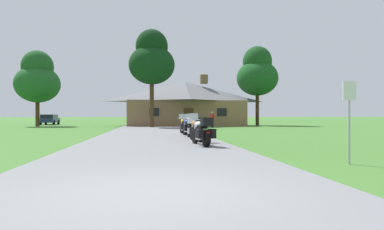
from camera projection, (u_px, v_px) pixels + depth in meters
name	position (u px, v px, depth m)	size (l,w,h in m)	color
ground_plane	(152.00, 132.00, 25.01)	(500.00, 500.00, 0.00)	#42752D
asphalt_driveway	(152.00, 133.00, 23.03)	(6.40, 80.00, 0.06)	slate
motorcycle_white_nearest_to_camera	(202.00, 132.00, 12.93)	(0.94, 2.07, 1.30)	black
motorcycle_orange_second_in_row	(197.00, 129.00, 15.11)	(0.74, 2.08, 1.30)	black
motorcycle_black_third_in_row	(191.00, 128.00, 17.12)	(0.66, 2.08, 1.30)	black
motorcycle_blue_fourth_in_row	(189.00, 127.00, 18.97)	(0.90, 2.08, 1.30)	black
motorcycle_yellow_farthest_in_row	(185.00, 126.00, 21.07)	(0.86, 2.08, 1.30)	black
stone_lodge	(185.00, 103.00, 40.73)	(14.51, 9.09, 6.40)	brown
bystander_red_shirt_near_lodge	(212.00, 119.00, 33.63)	(0.38, 0.47, 1.67)	black
metal_signpost_roadside	(349.00, 112.00, 8.34)	(0.36, 0.06, 2.14)	#9EA0A5
tree_right_of_lodge	(257.00, 73.00, 41.13)	(5.22, 5.22, 10.05)	#422D19
tree_by_lodge_front	(152.00, 60.00, 33.65)	(4.75, 4.75, 10.20)	#422D19
tree_left_far	(38.00, 79.00, 37.88)	(5.07, 5.07, 8.86)	#422D19
parked_navy_suv_far_left	(50.00, 119.00, 44.88)	(2.13, 4.70, 1.40)	navy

